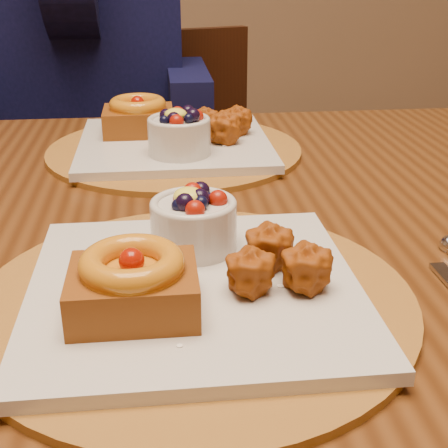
# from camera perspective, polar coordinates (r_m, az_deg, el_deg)

# --- Properties ---
(dining_table) EXTENTS (1.60, 0.90, 0.76)m
(dining_table) POSITION_cam_1_polar(r_m,az_deg,el_deg) (0.77, -3.70, -3.75)
(dining_table) COLOR #3B1D0A
(dining_table) RESTS_ON ground
(place_setting_near) EXTENTS (0.38, 0.38, 0.08)m
(place_setting_near) POSITION_cam_1_polar(r_m,az_deg,el_deg) (0.54, -2.98, -5.01)
(place_setting_near) COLOR brown
(place_setting_near) RESTS_ON dining_table
(place_setting_far) EXTENTS (0.38, 0.38, 0.08)m
(place_setting_far) POSITION_cam_1_polar(r_m,az_deg,el_deg) (0.94, -4.71, 7.83)
(place_setting_far) COLOR brown
(place_setting_far) RESTS_ON dining_table
(chair_far) EXTENTS (0.53, 0.53, 0.87)m
(chair_far) POSITION_cam_1_polar(r_m,az_deg,el_deg) (1.46, -3.66, 1.47)
(chair_far) COLOR black
(chair_far) RESTS_ON ground
(diner) EXTENTS (0.52, 0.50, 0.84)m
(diner) POSITION_cam_1_polar(r_m,az_deg,el_deg) (1.41, -13.08, 17.76)
(diner) COLOR black
(diner) RESTS_ON ground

